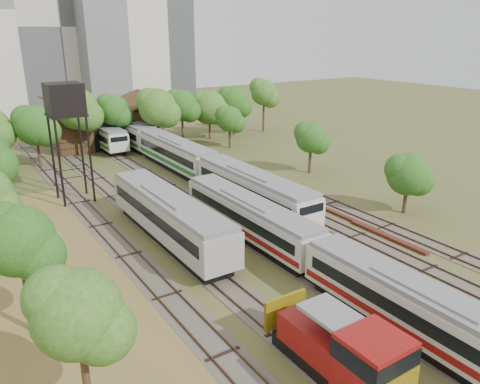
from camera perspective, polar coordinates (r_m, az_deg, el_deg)
ground at (r=32.39m, az=20.14°, el=-13.89°), size 240.00×240.00×0.00m
dry_grass_patch at (r=29.28m, az=-17.97°, el=-17.42°), size 14.00×60.00×0.04m
tracks at (r=49.12m, az=-3.93°, el=-1.24°), size 24.60×80.00×0.19m
railcar_red_set at (r=33.84m, az=9.61°, el=-7.79°), size 2.86×34.58×3.54m
railcar_green_set at (r=60.71m, az=-7.78°, el=4.58°), size 3.18×52.08×3.94m
railcar_rear at (r=75.83m, az=-16.48°, el=6.74°), size 2.97×16.08×3.67m
shunter_locomotive at (r=25.04m, az=12.84°, el=-18.66°), size 2.91×8.10×3.80m
old_grey_coach at (r=39.82m, az=-8.61°, el=-2.97°), size 3.30×18.00×4.09m
water_tower at (r=50.43m, az=-20.58°, el=10.18°), size 3.54×3.54×12.21m
rail_pile_near at (r=42.64m, az=17.55°, el=-5.22°), size 0.54×8.05×0.27m
rail_pile_far at (r=45.50m, az=13.35°, el=-3.30°), size 0.48×7.64×0.25m
maintenance_shed at (r=77.85m, az=-16.29°, el=7.79°), size 16.45×11.55×7.58m
tree_band_left at (r=36.17m, az=-26.98°, el=-1.98°), size 5.79×55.52×8.60m
tree_band_far at (r=72.21m, az=-11.80°, el=9.79°), size 48.68×8.83×9.71m
tree_band_right at (r=58.28m, az=8.06°, el=6.18°), size 5.38×36.70×6.45m
tower_centre at (r=118.06m, az=-22.01°, el=18.14°), size 20.00×18.00×36.00m
tower_far_right at (r=137.74m, az=-9.06°, el=17.47°), size 12.00×12.00×28.00m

